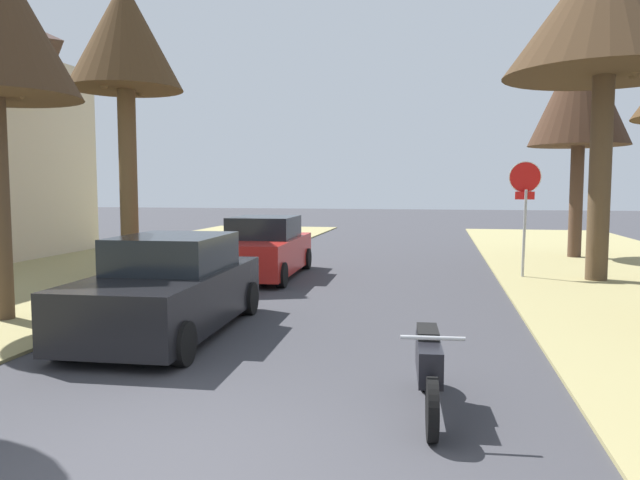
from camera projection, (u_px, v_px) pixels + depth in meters
name	position (u px, v px, depth m)	size (l,w,h in m)	color
ground_plane	(171.00, 480.00, 4.93)	(120.00, 120.00, 0.00)	#38383D
stop_sign_far	(525.00, 194.00, 15.55)	(0.81, 0.38, 2.96)	#9EA0A5
street_tree_right_mid_b	(607.00, 8.00, 14.61)	(4.79, 4.79, 8.31)	#503D28
street_tree_right_far	(580.00, 92.00, 19.69)	(3.19, 3.19, 7.21)	#4C3628
street_tree_left_mid_b	(125.00, 41.00, 15.60)	(2.92, 2.92, 7.58)	brown
parked_sedan_black	(170.00, 289.00, 9.80)	(2.08, 4.46, 1.57)	black
parked_sedan_red	(263.00, 249.00, 16.02)	(2.08, 4.46, 1.57)	red
parked_motorcycle	(428.00, 367.00, 6.38)	(0.60, 2.05, 0.97)	black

